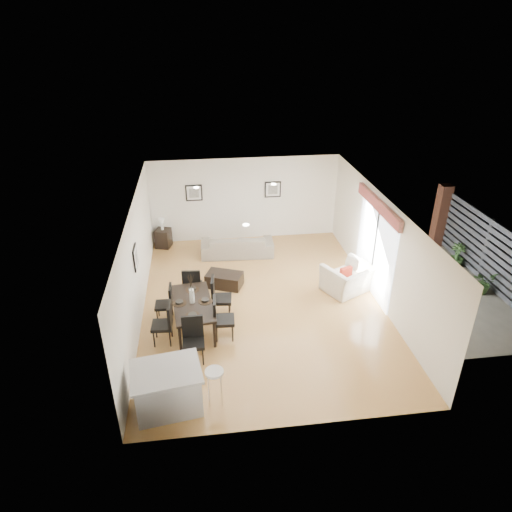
{
  "coord_description": "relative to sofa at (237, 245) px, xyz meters",
  "views": [
    {
      "loc": [
        -1.42,
        -9.7,
        6.53
      ],
      "look_at": [
        -0.11,
        0.4,
        1.18
      ],
      "focal_mm": 32.0,
      "sensor_mm": 36.0,
      "label": 1
    }
  ],
  "objects": [
    {
      "name": "dining_chair_head",
      "position": [
        -1.37,
        -4.69,
        0.24
      ],
      "size": [
        0.46,
        0.46,
        1.01
      ],
      "rotation": [
        0.0,
        0.0,
        0.01
      ],
      "color": "black",
      "rests_on": "ground"
    },
    {
      "name": "courtyard",
      "position": [
        6.54,
        -1.93,
        0.6
      ],
      "size": [
        6.0,
        6.0,
        2.0
      ],
      "color": "gray",
      "rests_on": "ground"
    },
    {
      "name": "courtyard_plant_b",
      "position": [
        6.27,
        -1.62,
        0.05
      ],
      "size": [
        0.55,
        0.55,
        0.74
      ],
      "primitive_type": "imported",
      "rotation": [
        0.0,
        0.0,
        -0.41
      ],
      "color": "#325123",
      "rests_on": "ground"
    },
    {
      "name": "ground",
      "position": [
        0.37,
        -2.8,
        -0.32
      ],
      "size": [
        8.0,
        8.0,
        0.0
      ],
      "primitive_type": "plane",
      "color": "tan",
      "rests_on": "ground"
    },
    {
      "name": "framed_print_left_wall",
      "position": [
        -2.6,
        -3.0,
        1.33
      ],
      "size": [
        0.04,
        0.52,
        0.52
      ],
      "rotation": [
        0.0,
        0.0,
        1.57
      ],
      "color": "black",
      "rests_on": "wall_left"
    },
    {
      "name": "vase",
      "position": [
        -1.37,
        -3.62,
        0.7
      ],
      "size": [
        0.93,
        1.42,
        0.72
      ],
      "color": "white",
      "rests_on": "dining_table"
    },
    {
      "name": "courtyard_plant_a",
      "position": [
        6.25,
        -3.03,
        -0.01
      ],
      "size": [
        0.68,
        0.64,
        0.63
      ],
      "primitive_type": "imported",
      "rotation": [
        0.0,
        0.0,
        0.31
      ],
      "color": "#325123",
      "rests_on": "ground"
    },
    {
      "name": "dining_chair_foot",
      "position": [
        -1.37,
        -2.55,
        0.24
      ],
      "size": [
        0.49,
        0.49,
        1.01
      ],
      "rotation": [
        0.0,
        0.0,
        3.05
      ],
      "color": "black",
      "rests_on": "ground"
    },
    {
      "name": "wall_left",
      "position": [
        -2.63,
        -2.8,
        1.03
      ],
      "size": [
        0.04,
        8.0,
        2.7
      ],
      "primitive_type": "cube",
      "color": "white",
      "rests_on": "ground"
    },
    {
      "name": "wall_back",
      "position": [
        0.37,
        1.2,
        1.03
      ],
      "size": [
        6.0,
        0.04,
        2.7
      ],
      "primitive_type": "cube",
      "color": "white",
      "rests_on": "ground"
    },
    {
      "name": "table_lamp",
      "position": [
        -2.28,
        0.85,
        0.52
      ],
      "size": [
        0.2,
        0.2,
        0.38
      ],
      "color": "white",
      "rests_on": "side_table"
    },
    {
      "name": "sliding_door",
      "position": [
        3.33,
        -2.5,
        1.34
      ],
      "size": [
        0.12,
        2.7,
        2.57
      ],
      "color": "white",
      "rests_on": "wall_right"
    },
    {
      "name": "coffee_table",
      "position": [
        -0.52,
        -1.8,
        -0.13
      ],
      "size": [
        1.09,
        0.89,
        0.38
      ],
      "primitive_type": "cube",
      "rotation": [
        0.0,
        0.0,
        -0.39
      ],
      "color": "black",
      "rests_on": "ground"
    },
    {
      "name": "framed_print_back_right",
      "position": [
        1.27,
        1.17,
        1.33
      ],
      "size": [
        0.52,
        0.04,
        0.52
      ],
      "color": "black",
      "rests_on": "wall_back"
    },
    {
      "name": "cushion",
      "position": [
        2.61,
        -2.59,
        0.29
      ],
      "size": [
        0.36,
        0.22,
        0.34
      ],
      "primitive_type": "cube",
      "rotation": [
        0.0,
        0.0,
        3.5
      ],
      "color": "maroon",
      "rests_on": "armchair"
    },
    {
      "name": "wall_front",
      "position": [
        0.37,
        -6.8,
        1.03
      ],
      "size": [
        6.0,
        0.04,
        2.7
      ],
      "primitive_type": "cube",
      "color": "white",
      "rests_on": "ground"
    },
    {
      "name": "sofa",
      "position": [
        0.0,
        0.0,
        0.0
      ],
      "size": [
        2.23,
        0.96,
        0.64
      ],
      "primitive_type": "imported",
      "rotation": [
        0.0,
        0.0,
        3.09
      ],
      "color": "gray",
      "rests_on": "ground"
    },
    {
      "name": "armchair",
      "position": [
        2.71,
        -2.48,
        0.06
      ],
      "size": [
        1.52,
        1.46,
        0.76
      ],
      "primitive_type": "imported",
      "rotation": [
        0.0,
        0.0,
        3.62
      ],
      "color": "beige",
      "rests_on": "ground"
    },
    {
      "name": "side_table",
      "position": [
        -2.28,
        0.85,
        -0.02
      ],
      "size": [
        0.56,
        0.56,
        0.59
      ],
      "primitive_type": "cube",
      "rotation": [
        0.0,
        0.0,
        -0.3
      ],
      "color": "black",
      "rests_on": "ground"
    },
    {
      "name": "dining_chair_wnear",
      "position": [
        -1.97,
        -4.06,
        0.24
      ],
      "size": [
        0.47,
        0.47,
        1.0
      ],
      "rotation": [
        0.0,
        0.0,
        -1.63
      ],
      "color": "black",
      "rests_on": "ground"
    },
    {
      "name": "dining_chair_efar",
      "position": [
        -0.76,
        -3.18,
        0.26
      ],
      "size": [
        0.52,
        0.52,
        1.05
      ],
      "rotation": [
        0.0,
        0.0,
        1.47
      ],
      "color": "black",
      "rests_on": "ground"
    },
    {
      "name": "framed_print_back_left",
      "position": [
        -1.23,
        1.17,
        1.33
      ],
      "size": [
        0.52,
        0.04,
        0.52
      ],
      "color": "black",
      "rests_on": "wall_back"
    },
    {
      "name": "dining_table",
      "position": [
        -1.37,
        -3.62,
        0.33
      ],
      "size": [
        1.03,
        1.81,
        0.72
      ],
      "rotation": [
        0.0,
        0.0,
        0.1
      ],
      "color": "black",
      "rests_on": "ground"
    },
    {
      "name": "wall_right",
      "position": [
        3.37,
        -2.8,
        1.03
      ],
      "size": [
        0.04,
        8.0,
        2.7
      ],
      "primitive_type": "cube",
      "color": "white",
      "rests_on": "ground"
    },
    {
      "name": "ceiling",
      "position": [
        0.37,
        -2.8,
        2.38
      ],
      "size": [
        6.0,
        8.0,
        0.02
      ],
      "primitive_type": "cube",
      "color": "white",
      "rests_on": "wall_back"
    },
    {
      "name": "bar_stool",
      "position": [
        -0.98,
        -6.03,
        0.34
      ],
      "size": [
        0.35,
        0.35,
        0.77
      ],
      "color": "white",
      "rests_on": "ground"
    },
    {
      "name": "dining_chair_enear",
      "position": [
        -0.76,
        -4.05,
        0.25
      ],
      "size": [
        0.49,
        0.49,
        1.03
      ],
      "rotation": [
        0.0,
        0.0,
        1.52
      ],
      "color": "black",
      "rests_on": "ground"
    },
    {
      "name": "kitchen_island",
      "position": [
        -1.86,
        -6.03,
        0.13
      ],
      "size": [
        1.39,
        1.14,
        0.88
      ],
      "rotation": [
        0.0,
        0.0,
        0.14
      ],
      "color": "silver",
      "rests_on": "ground"
    },
    {
      "name": "dining_chair_wfar",
      "position": [
        -1.98,
        -3.19,
        0.2
      ],
      "size": [
        0.43,
        0.43,
        0.93
      ],
      "rotation": [
        0.0,
        0.0,
        -1.6
      ],
      "color": "black",
      "rests_on": "ground"
    }
  ]
}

